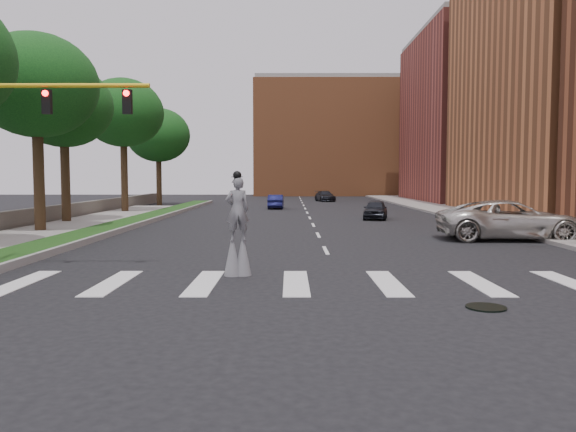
% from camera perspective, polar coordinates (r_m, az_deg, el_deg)
% --- Properties ---
extents(ground_plane, '(160.00, 160.00, 0.00)m').
position_cam_1_polar(ground_plane, '(14.94, 5.84, -7.52)').
color(ground_plane, black).
rests_on(ground_plane, ground).
extents(grass_median, '(2.00, 60.00, 0.25)m').
position_cam_1_polar(grass_median, '(36.11, -15.98, -0.69)').
color(grass_median, '#163C11').
rests_on(grass_median, ground).
extents(median_curb, '(0.20, 60.00, 0.28)m').
position_cam_1_polar(median_curb, '(35.83, -14.37, -0.67)').
color(median_curb, gray).
rests_on(median_curb, ground).
extents(sidewalk_right, '(5.00, 90.00, 0.18)m').
position_cam_1_polar(sidewalk_right, '(42.06, 19.55, -0.17)').
color(sidewalk_right, gray).
rests_on(sidewalk_right, ground).
extents(stone_wall, '(0.50, 56.00, 1.10)m').
position_cam_1_polar(stone_wall, '(39.80, -22.81, 0.19)').
color(stone_wall, '#5C574F').
rests_on(stone_wall, ground).
extents(manhole, '(0.90, 0.90, 0.04)m').
position_cam_1_polar(manhole, '(13.66, 19.47, -8.74)').
color(manhole, black).
rests_on(manhole, ground).
extents(building_far, '(16.00, 22.00, 20.00)m').
position_cam_1_polar(building_far, '(72.81, 19.22, 9.31)').
color(building_far, '#964137').
rests_on(building_far, ground).
extents(building_backdrop, '(26.00, 14.00, 18.00)m').
position_cam_1_polar(building_backdrop, '(93.06, 4.80, 7.70)').
color(building_backdrop, '#AC6036').
rests_on(building_backdrop, ground).
extents(traffic_signal, '(5.30, 0.23, 6.20)m').
position_cam_1_polar(traffic_signal, '(19.47, -25.33, 7.07)').
color(traffic_signal, black).
rests_on(traffic_signal, ground).
extents(stilt_performer, '(0.83, 0.62, 3.16)m').
position_cam_1_polar(stilt_performer, '(16.95, -5.15, -1.67)').
color(stilt_performer, '#332314').
rests_on(stilt_performer, ground).
extents(suv_crossing, '(6.92, 3.51, 1.87)m').
position_cam_1_polar(suv_crossing, '(28.53, 21.68, -0.39)').
color(suv_crossing, beige).
rests_on(suv_crossing, ground).
extents(car_near, '(2.34, 4.17, 1.34)m').
position_cam_1_polar(car_near, '(40.04, 8.88, 0.65)').
color(car_near, black).
rests_on(car_near, ground).
extents(car_mid, '(1.43, 3.98, 1.31)m').
position_cam_1_polar(car_mid, '(52.58, -1.25, 1.46)').
color(car_mid, '#16184F').
rests_on(car_mid, ground).
extents(car_far, '(2.62, 4.64, 1.27)m').
position_cam_1_polar(car_far, '(68.36, 3.78, 2.03)').
color(car_far, black).
rests_on(car_far, ground).
extents(tree_2, '(6.36, 6.36, 10.43)m').
position_cam_1_polar(tree_2, '(32.66, -24.22, 11.95)').
color(tree_2, '#332314').
rests_on(tree_2, ground).
extents(tree_3, '(6.10, 6.10, 10.03)m').
position_cam_1_polar(tree_3, '(38.59, -21.85, 10.28)').
color(tree_3, '#332314').
rests_on(tree_3, ground).
extents(tree_4, '(6.54, 6.54, 10.97)m').
position_cam_1_polar(tree_4, '(48.20, -16.41, 9.99)').
color(tree_4, '#332314').
rests_on(tree_4, ground).
extents(tree_5, '(6.58, 6.58, 10.13)m').
position_cam_1_polar(tree_5, '(60.49, -13.04, 7.99)').
color(tree_5, '#332314').
rests_on(tree_5, ground).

